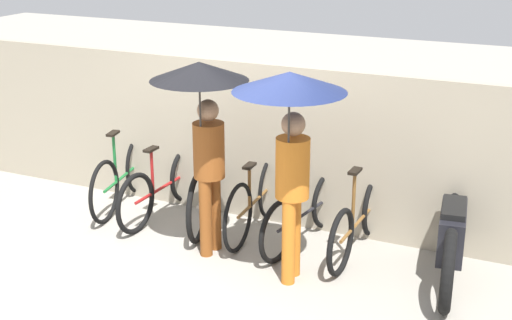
{
  "coord_description": "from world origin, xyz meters",
  "views": [
    {
      "loc": [
        3.33,
        -5.1,
        3.37
      ],
      "look_at": [
        0.48,
        1.13,
        1.0
      ],
      "focal_mm": 50.0,
      "sensor_mm": 36.0,
      "label": 1
    }
  ],
  "objects_px": {
    "pedestrian_center": "(291,119)",
    "motorcycle": "(452,235)",
    "parked_bicycle_5": "(358,221)",
    "parked_bicycle_1": "(162,186)",
    "parked_bicycle_3": "(256,199)",
    "pedestrian_leading": "(203,108)",
    "parked_bicycle_0": "(122,175)",
    "parked_bicycle_4": "(304,212)",
    "parked_bicycle_2": "(210,189)"
  },
  "relations": [
    {
      "from": "parked_bicycle_1",
      "to": "parked_bicycle_4",
      "type": "distance_m",
      "value": 1.78
    },
    {
      "from": "pedestrian_leading",
      "to": "pedestrian_center",
      "type": "relative_size",
      "value": 0.99
    },
    {
      "from": "parked_bicycle_5",
      "to": "pedestrian_leading",
      "type": "height_order",
      "value": "pedestrian_leading"
    },
    {
      "from": "motorcycle",
      "to": "parked_bicycle_5",
      "type": "bearing_deg",
      "value": 76.51
    },
    {
      "from": "parked_bicycle_3",
      "to": "pedestrian_leading",
      "type": "xyz_separation_m",
      "value": [
        -0.23,
        -0.74,
        1.2
      ]
    },
    {
      "from": "parked_bicycle_4",
      "to": "pedestrian_leading",
      "type": "height_order",
      "value": "pedestrian_leading"
    },
    {
      "from": "pedestrian_leading",
      "to": "parked_bicycle_2",
      "type": "bearing_deg",
      "value": -60.58
    },
    {
      "from": "parked_bicycle_2",
      "to": "parked_bicycle_3",
      "type": "height_order",
      "value": "parked_bicycle_3"
    },
    {
      "from": "motorcycle",
      "to": "pedestrian_center",
      "type": "bearing_deg",
      "value": 112.87
    },
    {
      "from": "parked_bicycle_0",
      "to": "parked_bicycle_3",
      "type": "distance_m",
      "value": 1.78
    },
    {
      "from": "parked_bicycle_0",
      "to": "parked_bicycle_1",
      "type": "distance_m",
      "value": 0.6
    },
    {
      "from": "parked_bicycle_0",
      "to": "motorcycle",
      "type": "bearing_deg",
      "value": -102.85
    },
    {
      "from": "pedestrian_center",
      "to": "motorcycle",
      "type": "relative_size",
      "value": 0.97
    },
    {
      "from": "parked_bicycle_2",
      "to": "motorcycle",
      "type": "relative_size",
      "value": 0.83
    },
    {
      "from": "parked_bicycle_0",
      "to": "parked_bicycle_5",
      "type": "bearing_deg",
      "value": -101.64
    },
    {
      "from": "pedestrian_leading",
      "to": "parked_bicycle_1",
      "type": "bearing_deg",
      "value": -32.5
    },
    {
      "from": "parked_bicycle_4",
      "to": "parked_bicycle_5",
      "type": "distance_m",
      "value": 0.59
    },
    {
      "from": "parked_bicycle_5",
      "to": "motorcycle",
      "type": "xyz_separation_m",
      "value": [
        0.96,
        -0.1,
        0.07
      ]
    },
    {
      "from": "pedestrian_center",
      "to": "parked_bicycle_4",
      "type": "bearing_deg",
      "value": -83.53
    },
    {
      "from": "parked_bicycle_5",
      "to": "motorcycle",
      "type": "height_order",
      "value": "parked_bicycle_5"
    },
    {
      "from": "parked_bicycle_4",
      "to": "pedestrian_center",
      "type": "relative_size",
      "value": 0.82
    },
    {
      "from": "pedestrian_leading",
      "to": "motorcycle",
      "type": "bearing_deg",
      "value": -161.55
    },
    {
      "from": "pedestrian_center",
      "to": "parked_bicycle_0",
      "type": "bearing_deg",
      "value": -25.39
    },
    {
      "from": "parked_bicycle_0",
      "to": "parked_bicycle_2",
      "type": "height_order",
      "value": "parked_bicycle_0"
    },
    {
      "from": "parked_bicycle_1",
      "to": "pedestrian_center",
      "type": "height_order",
      "value": "pedestrian_center"
    },
    {
      "from": "parked_bicycle_0",
      "to": "parked_bicycle_4",
      "type": "height_order",
      "value": "parked_bicycle_0"
    },
    {
      "from": "parked_bicycle_2",
      "to": "parked_bicycle_4",
      "type": "bearing_deg",
      "value": -107.69
    },
    {
      "from": "parked_bicycle_4",
      "to": "parked_bicycle_5",
      "type": "xyz_separation_m",
      "value": [
        0.59,
        0.02,
        0.01
      ]
    },
    {
      "from": "parked_bicycle_4",
      "to": "motorcycle",
      "type": "height_order",
      "value": "parked_bicycle_4"
    },
    {
      "from": "parked_bicycle_1",
      "to": "parked_bicycle_2",
      "type": "distance_m",
      "value": 0.59
    },
    {
      "from": "parked_bicycle_2",
      "to": "pedestrian_leading",
      "type": "xyz_separation_m",
      "value": [
        0.37,
        -0.77,
        1.19
      ]
    },
    {
      "from": "parked_bicycle_5",
      "to": "pedestrian_center",
      "type": "xyz_separation_m",
      "value": [
        -0.41,
        -0.91,
        1.28
      ]
    },
    {
      "from": "parked_bicycle_2",
      "to": "pedestrian_center",
      "type": "height_order",
      "value": "pedestrian_center"
    },
    {
      "from": "parked_bicycle_1",
      "to": "pedestrian_center",
      "type": "bearing_deg",
      "value": -113.18
    },
    {
      "from": "parked_bicycle_3",
      "to": "parked_bicycle_4",
      "type": "bearing_deg",
      "value": -97.3
    },
    {
      "from": "parked_bicycle_3",
      "to": "parked_bicycle_1",
      "type": "bearing_deg",
      "value": 88.4
    },
    {
      "from": "pedestrian_center",
      "to": "motorcycle",
      "type": "xyz_separation_m",
      "value": [
        1.38,
        0.81,
        -1.21
      ]
    },
    {
      "from": "parked_bicycle_5",
      "to": "pedestrian_center",
      "type": "distance_m",
      "value": 1.62
    },
    {
      "from": "pedestrian_leading",
      "to": "parked_bicycle_4",
      "type": "bearing_deg",
      "value": -135.82
    },
    {
      "from": "parked_bicycle_1",
      "to": "parked_bicycle_5",
      "type": "height_order",
      "value": "parked_bicycle_5"
    },
    {
      "from": "parked_bicycle_2",
      "to": "pedestrian_center",
      "type": "bearing_deg",
      "value": -139.34
    },
    {
      "from": "parked_bicycle_5",
      "to": "parked_bicycle_2",
      "type": "bearing_deg",
      "value": 89.98
    },
    {
      "from": "pedestrian_center",
      "to": "parked_bicycle_5",
      "type": "bearing_deg",
      "value": -119.24
    },
    {
      "from": "parked_bicycle_5",
      "to": "parked_bicycle_1",
      "type": "bearing_deg",
      "value": 91.96
    },
    {
      "from": "parked_bicycle_3",
      "to": "pedestrian_center",
      "type": "relative_size",
      "value": 0.83
    },
    {
      "from": "parked_bicycle_0",
      "to": "pedestrian_center",
      "type": "bearing_deg",
      "value": -121.32
    },
    {
      "from": "parked_bicycle_0",
      "to": "parked_bicycle_2",
      "type": "bearing_deg",
      "value": -100.2
    },
    {
      "from": "pedestrian_center",
      "to": "parked_bicycle_1",
      "type": "bearing_deg",
      "value": -29.66
    },
    {
      "from": "parked_bicycle_3",
      "to": "parked_bicycle_2",
      "type": "bearing_deg",
      "value": 83.76
    },
    {
      "from": "parked_bicycle_3",
      "to": "parked_bicycle_4",
      "type": "distance_m",
      "value": 0.6
    }
  ]
}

